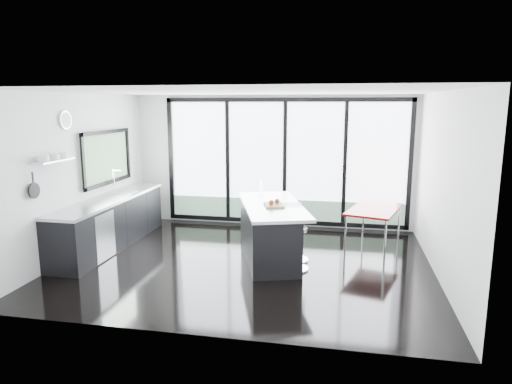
% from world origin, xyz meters
% --- Properties ---
extents(floor, '(6.00, 5.00, 0.00)m').
position_xyz_m(floor, '(0.00, 0.00, 0.00)').
color(floor, black).
rests_on(floor, ground).
extents(ceiling, '(6.00, 5.00, 0.00)m').
position_xyz_m(ceiling, '(0.00, 0.00, 2.80)').
color(ceiling, white).
rests_on(ceiling, wall_back).
extents(wall_back, '(6.00, 0.09, 2.80)m').
position_xyz_m(wall_back, '(0.27, 2.47, 1.27)').
color(wall_back, silver).
rests_on(wall_back, ground).
extents(wall_front, '(6.00, 0.00, 2.80)m').
position_xyz_m(wall_front, '(0.00, -2.50, 1.40)').
color(wall_front, silver).
rests_on(wall_front, ground).
extents(wall_left, '(0.26, 5.00, 2.80)m').
position_xyz_m(wall_left, '(-2.97, 0.27, 1.56)').
color(wall_left, silver).
rests_on(wall_left, ground).
extents(wall_right, '(0.00, 5.00, 2.80)m').
position_xyz_m(wall_right, '(3.00, 0.00, 1.40)').
color(wall_right, silver).
rests_on(wall_right, ground).
extents(counter_cabinets, '(0.69, 3.24, 1.36)m').
position_xyz_m(counter_cabinets, '(-2.67, 0.40, 0.46)').
color(counter_cabinets, black).
rests_on(counter_cabinets, floor).
extents(island, '(1.61, 2.47, 1.21)m').
position_xyz_m(island, '(0.30, 0.38, 0.47)').
color(island, black).
rests_on(island, floor).
extents(bar_stool_near, '(0.57, 0.57, 0.70)m').
position_xyz_m(bar_stool_near, '(0.83, -0.16, 0.35)').
color(bar_stool_near, silver).
rests_on(bar_stool_near, floor).
extents(bar_stool_far, '(0.60, 0.60, 0.75)m').
position_xyz_m(bar_stool_far, '(0.77, 0.26, 0.38)').
color(bar_stool_far, silver).
rests_on(bar_stool_far, floor).
extents(red_table, '(1.13, 1.54, 0.74)m').
position_xyz_m(red_table, '(2.11, 1.28, 0.37)').
color(red_table, '#8D060A').
rests_on(red_table, floor).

